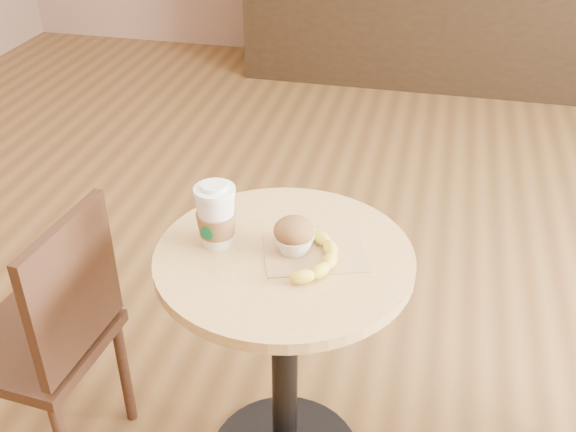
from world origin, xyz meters
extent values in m
cylinder|color=black|center=(-0.12, -0.08, 0.38)|extent=(0.07, 0.07, 0.72)
cylinder|color=tan|center=(-0.12, -0.08, 0.73)|extent=(0.62, 0.62, 0.03)
cube|color=#382113|center=(-0.79, -0.18, 0.41)|extent=(0.39, 0.39, 0.04)
cylinder|color=#382113|center=(-0.93, -0.01, 0.20)|extent=(0.03, 0.03, 0.41)
cylinder|color=#382113|center=(-0.62, -0.04, 0.20)|extent=(0.03, 0.03, 0.41)
cube|color=#382113|center=(-0.63, -0.19, 0.64)|extent=(0.06, 0.35, 0.38)
cube|color=black|center=(0.00, 3.18, 0.50)|extent=(2.20, 0.60, 1.00)
cube|color=tan|center=(-0.04, -0.06, 0.75)|extent=(0.29, 0.25, 0.00)
cylinder|color=white|center=(-0.28, -0.08, 0.90)|extent=(0.10, 0.10, 0.01)
cylinder|color=white|center=(-0.28, -0.08, 0.91)|extent=(0.06, 0.06, 0.01)
cylinder|color=#08552C|center=(-0.29, -0.12, 0.81)|extent=(0.03, 0.01, 0.03)
ellipsoid|color=brown|center=(-0.09, -0.07, 0.81)|extent=(0.10, 0.10, 0.06)
ellipsoid|color=#FBE8C9|center=(-0.09, -0.07, 0.83)|extent=(0.04, 0.04, 0.02)
camera|label=1|loc=(0.19, -1.34, 1.68)|focal=42.00mm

